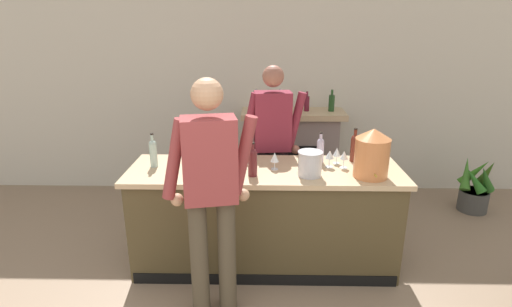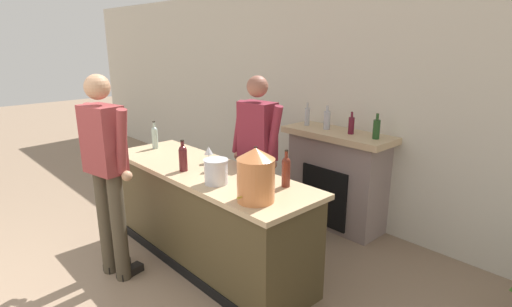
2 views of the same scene
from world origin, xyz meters
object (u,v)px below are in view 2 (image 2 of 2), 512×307
person_bartender (257,155)px  wine_glass_front_left (209,151)px  wine_bottle_cabernet_heavy (183,157)px  copper_dispenser (256,175)px  wine_glass_front_right (209,161)px  wine_bottle_burgundy_dark (286,170)px  ice_bucket_steel (216,171)px  wine_bottle_port_short (155,136)px  fireplace_stone (336,178)px  wine_glass_back_row (250,171)px  wine_bottle_rose_blush (256,164)px  person_customer (107,170)px  wine_glass_mid_counter (258,175)px  wine_glass_by_dispenser (265,171)px

person_bartender → wine_glass_front_left: size_ratio=10.58×
wine_glass_front_left → wine_bottle_cabernet_heavy: bearing=-84.6°
copper_dispenser → wine_glass_front_right: bearing=169.0°
wine_glass_front_left → wine_bottle_burgundy_dark: bearing=4.7°
copper_dispenser → wine_bottle_cabernet_heavy: size_ratio=1.42×
ice_bucket_steel → wine_bottle_port_short: size_ratio=0.69×
fireplace_stone → wine_glass_front_left: fireplace_stone is taller
wine_glass_back_row → wine_glass_front_right: bearing=-173.0°
wine_glass_back_row → wine_glass_front_left: 0.70m
copper_dispenser → wine_glass_front_right: copper_dispenser is taller
fireplace_stone → wine_glass_back_row: size_ratio=8.95×
wine_bottle_rose_blush → wine_glass_front_right: 0.46m
ice_bucket_steel → wine_glass_back_row: ice_bucket_steel is taller
fireplace_stone → ice_bucket_steel: fireplace_stone is taller
fireplace_stone → copper_dispenser: (0.52, -1.75, 0.58)m
copper_dispenser → wine_bottle_burgundy_dark: (-0.06, 0.39, -0.07)m
person_customer → wine_bottle_rose_blush: 1.29m
wine_glass_mid_counter → wine_bottle_rose_blush: bearing=142.0°
wine_bottle_port_short → wine_glass_mid_counter: bearing=-0.2°
wine_bottle_rose_blush → wine_glass_back_row: (0.07, -0.13, -0.01)m
person_customer → wine_bottle_rose_blush: size_ratio=6.48×
wine_glass_mid_counter → copper_dispenser: bearing=-47.0°
person_customer → wine_glass_back_row: bearing=41.0°
wine_bottle_cabernet_heavy → wine_glass_front_right: bearing=39.7°
fireplace_stone → wine_bottle_burgundy_dark: bearing=-71.2°
fireplace_stone → ice_bucket_steel: (0.02, -1.74, 0.48)m
wine_bottle_port_short → wine_glass_back_row: size_ratio=1.96×
person_customer → wine_glass_front_left: bearing=75.2°
person_bartender → wine_bottle_port_short: bearing=-152.4°
person_customer → wine_bottle_rose_blush: bearing=47.3°
copper_dispenser → ice_bucket_steel: (-0.50, 0.01, -0.10)m
wine_glass_back_row → person_customer: bearing=-139.0°
wine_bottle_cabernet_heavy → wine_bottle_burgundy_dark: wine_bottle_burgundy_dark is taller
wine_bottle_rose_blush → wine_glass_front_right: size_ratio=1.85×
fireplace_stone → wine_glass_mid_counter: bearing=-77.7°
person_customer → wine_glass_back_row: size_ratio=11.82×
wine_bottle_rose_blush → wine_glass_front_left: (-0.63, -0.04, -0.00)m
wine_bottle_rose_blush → wine_glass_by_dispenser: bearing=-12.5°
wine_glass_mid_counter → person_customer: bearing=-143.0°
wine_glass_back_row → wine_bottle_port_short: bearing=-179.7°
wine_bottle_burgundy_dark → copper_dispenser: bearing=-81.8°
person_bartender → wine_glass_by_dispenser: 0.73m
copper_dispenser → wine_bottle_rose_blush: 0.51m
wine_bottle_rose_blush → wine_glass_front_right: (-0.42, -0.19, -0.02)m
copper_dispenser → wine_glass_back_row: size_ratio=2.64×
wine_bottle_cabernet_heavy → wine_glass_by_dispenser: bearing=22.7°
wine_bottle_port_short → wine_glass_mid_counter: wine_bottle_port_short is taller
wine_bottle_port_short → wine_glass_by_dispenser: wine_bottle_port_short is taller
wine_bottle_rose_blush → wine_glass_back_row: bearing=-63.4°
fireplace_stone → wine_bottle_burgundy_dark: size_ratio=4.47×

